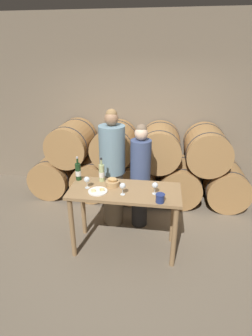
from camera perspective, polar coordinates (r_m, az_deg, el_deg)
name	(u,v)px	position (r m, az deg, el deg)	size (l,w,h in m)	color
ground_plane	(125,247)	(3.88, -0.27, -16.88)	(10.00, 10.00, 0.00)	#726654
stone_wall_back	(141,107)	(5.08, 3.22, 13.21)	(10.00, 0.12, 3.20)	#7F705B
barrel_stack	(137,164)	(4.81, 2.34, 0.82)	(3.94, 0.90, 1.40)	#A87A47
tasting_table	(125,200)	(3.43, -0.30, -7.05)	(1.43, 0.61, 0.93)	#99754C
person_left	(113,170)	(3.92, -2.94, -0.34)	(0.38, 0.38, 1.83)	#756651
person_right	(140,176)	(3.90, 3.12, -1.82)	(0.30, 0.30, 1.63)	#232326
wine_bottle_red	(78,172)	(3.61, -10.37, -0.78)	(0.08, 0.08, 0.34)	#193819
wine_bottle_white	(102,173)	(3.54, -5.32, -1.06)	(0.08, 0.08, 0.34)	#ADBC7F
blue_crock	(160,198)	(3.08, 7.44, -6.44)	(0.11, 0.11, 0.11)	navy
bread_basket	(113,182)	(3.43, -2.93, -3.17)	(0.18, 0.18, 0.12)	tan
cheese_plate	(98,191)	(3.32, -6.17, -5.03)	(0.24, 0.24, 0.04)	white
wine_glass_far_left	(87,180)	(3.38, -8.53, -2.56)	(0.08, 0.08, 0.16)	white
wine_glass_left	(123,186)	(3.19, -0.73, -3.98)	(0.08, 0.08, 0.16)	white
wine_glass_center	(155,186)	(3.22, 6.33, -3.83)	(0.08, 0.08, 0.16)	white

